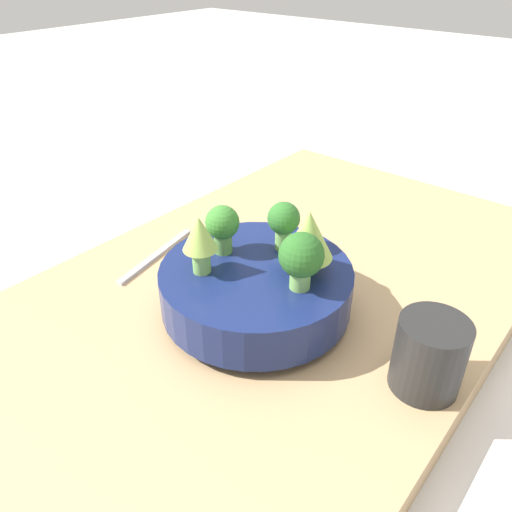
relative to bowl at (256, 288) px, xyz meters
The scene contains 10 objects.
ground_plane 0.09m from the bowl, 126.79° to the right, with size 6.00×6.00×0.00m, color silver.
table 0.07m from the bowl, 126.79° to the right, with size 1.14×0.62×0.05m.
bowl is the anchor object (origin of this frame).
broccoli_floret_front 0.10m from the bowl, 93.26° to the right, with size 0.05×0.05×0.07m.
romanesco_piece_near 0.11m from the bowl, 44.88° to the right, with size 0.05×0.05×0.08m.
broccoli_floret_back 0.11m from the bowl, 92.04° to the left, with size 0.06×0.06×0.08m.
romanesco_piece_far 0.11m from the bowl, 123.50° to the left, with size 0.07×0.07×0.09m.
broccoli_floret_left 0.10m from the bowl, behind, with size 0.05×0.05×0.07m.
cup 0.24m from the bowl, 95.14° to the left, with size 0.08×0.08×0.09m.
fork 0.23m from the bowl, 91.47° to the right, with size 0.18×0.05×0.01m.
Camera 1 is at (0.45, 0.38, 0.50)m, focal length 35.00 mm.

